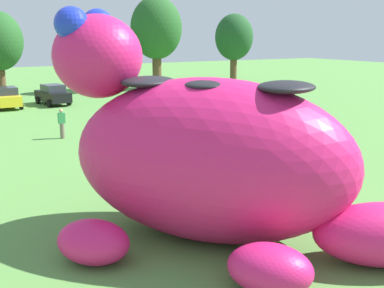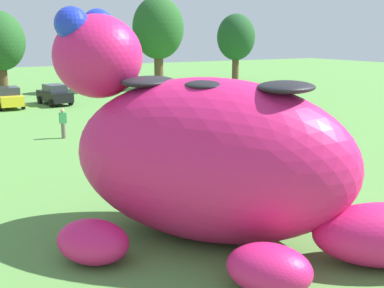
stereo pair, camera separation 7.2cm
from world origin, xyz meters
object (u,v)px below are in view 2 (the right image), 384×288
at_px(spectator_far_side, 63,124).
at_px(spectator_by_cars, 219,106).
at_px(giant_inflatable_creature, 210,157).
at_px(car_yellow, 9,98).
at_px(car_black, 55,94).

bearing_deg(spectator_far_side, spectator_by_cars, 7.08).
xyz_separation_m(giant_inflatable_creature, spectator_by_cars, (11.21, 17.02, -1.55)).
relative_size(giant_inflatable_creature, spectator_far_side, 6.75).
distance_m(spectator_by_cars, spectator_far_side, 11.53).
xyz_separation_m(spectator_by_cars, spectator_far_side, (-11.45, -1.42, 0.00)).
distance_m(car_yellow, car_black, 3.73).
distance_m(giant_inflatable_creature, spectator_by_cars, 20.44).
distance_m(giant_inflatable_creature, spectator_far_side, 15.68).
bearing_deg(giant_inflatable_creature, car_yellow, 92.23).
height_order(giant_inflatable_creature, car_yellow, giant_inflatable_creature).
bearing_deg(car_black, giant_inflatable_creature, -95.04).
height_order(car_black, spectator_by_cars, car_black).
relative_size(car_yellow, spectator_far_side, 2.40).
xyz_separation_m(car_yellow, spectator_far_side, (0.90, -13.59, -0.01)).
height_order(car_yellow, car_black, same).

